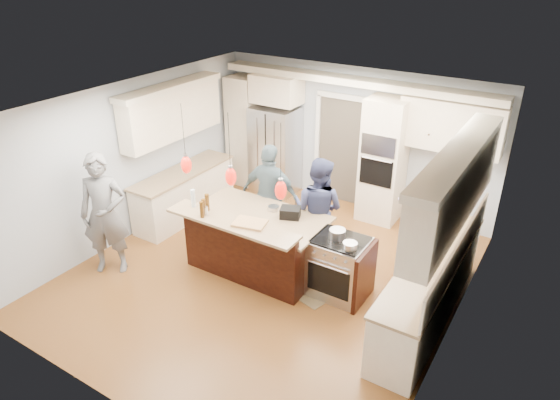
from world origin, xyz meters
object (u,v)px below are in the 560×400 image
(kitchen_island, at_px, (257,241))
(person_far_left, at_px, (318,210))
(refrigerator, at_px, (275,150))
(island_range, at_px, (341,267))
(person_bar_end, at_px, (104,214))

(kitchen_island, relative_size, person_far_left, 1.20)
(refrigerator, bearing_deg, person_far_left, -42.55)
(island_range, bearing_deg, person_bar_end, -158.28)
(refrigerator, distance_m, kitchen_island, 2.91)
(refrigerator, bearing_deg, person_bar_end, -99.36)
(kitchen_island, xyz_separation_m, island_range, (1.41, 0.08, -0.03))
(refrigerator, height_order, person_bar_end, person_bar_end)
(refrigerator, distance_m, person_far_left, 2.65)
(refrigerator, bearing_deg, kitchen_island, -63.11)
(refrigerator, height_order, kitchen_island, refrigerator)
(island_range, relative_size, person_far_left, 0.53)
(island_range, xyz_separation_m, person_far_left, (-0.76, 0.70, 0.42))
(island_range, bearing_deg, kitchen_island, -176.92)
(kitchen_island, height_order, person_far_left, person_far_left)
(refrigerator, height_order, person_far_left, refrigerator)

